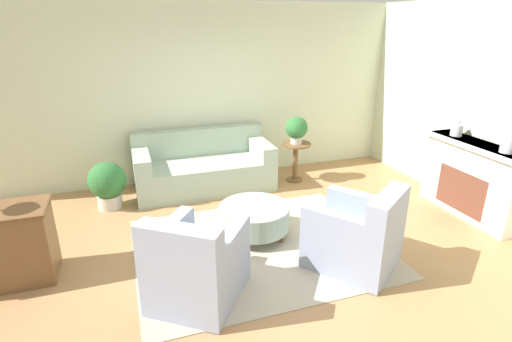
% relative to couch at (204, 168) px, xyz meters
% --- Properties ---
extents(ground_plane, '(16.00, 16.00, 0.00)m').
position_rel_couch_xyz_m(ground_plane, '(0.23, -2.00, -0.33)').
color(ground_plane, '#AD7F51').
extents(wall_back, '(8.98, 0.12, 2.80)m').
position_rel_couch_xyz_m(wall_back, '(0.23, 0.56, 1.07)').
color(wall_back, beige).
rests_on(wall_back, ground_plane).
extents(wall_right, '(0.12, 10.40, 2.80)m').
position_rel_couch_xyz_m(wall_right, '(3.49, -2.00, 1.07)').
color(wall_right, beige).
rests_on(wall_right, ground_plane).
extents(rug, '(2.83, 2.29, 0.01)m').
position_rel_couch_xyz_m(rug, '(0.23, -2.00, -0.32)').
color(rug, '#B2A893').
rests_on(rug, ground_plane).
extents(couch, '(2.11, 0.95, 0.89)m').
position_rel_couch_xyz_m(couch, '(0.00, 0.00, 0.00)').
color(couch, '#9EB29E').
rests_on(couch, ground_plane).
extents(armchair_left, '(1.12, 1.15, 0.92)m').
position_rel_couch_xyz_m(armchair_left, '(-0.63, -2.69, 0.03)').
color(armchair_left, '#8E99B2').
rests_on(armchair_left, rug).
extents(armchair_right, '(1.12, 1.15, 0.92)m').
position_rel_couch_xyz_m(armchair_right, '(1.09, -2.69, 0.03)').
color(armchair_right, '#8E99B2').
rests_on(armchair_right, rug).
extents(ottoman_table, '(0.86, 0.86, 0.40)m').
position_rel_couch_xyz_m(ottoman_table, '(0.27, -1.73, -0.06)').
color(ottoman_table, '#9EB29E').
rests_on(ottoman_table, rug).
extents(side_table, '(0.48, 0.48, 0.65)m').
position_rel_couch_xyz_m(side_table, '(1.49, -0.20, 0.11)').
color(side_table, brown).
rests_on(side_table, ground_plane).
extents(fireplace, '(0.44, 1.55, 1.01)m').
position_rel_couch_xyz_m(fireplace, '(3.25, -2.09, 0.21)').
color(fireplace, white).
rests_on(fireplace, ground_plane).
extents(vase_mantel_near, '(0.16, 0.16, 0.22)m').
position_rel_couch_xyz_m(vase_mantel_near, '(3.23, -1.69, 0.78)').
color(vase_mantel_near, silver).
rests_on(vase_mantel_near, fireplace).
extents(vase_mantel_far, '(0.16, 0.16, 0.26)m').
position_rel_couch_xyz_m(vase_mantel_far, '(3.23, -2.48, 0.79)').
color(vase_mantel_far, silver).
rests_on(vase_mantel_far, fireplace).
extents(potted_plant_on_side_table, '(0.36, 0.36, 0.44)m').
position_rel_couch_xyz_m(potted_plant_on_side_table, '(1.49, -0.20, 0.57)').
color(potted_plant_on_side_table, beige).
rests_on(potted_plant_on_side_table, side_table).
extents(potted_plant_floor, '(0.52, 0.52, 0.68)m').
position_rel_couch_xyz_m(potted_plant_floor, '(-1.42, -0.29, 0.05)').
color(potted_plant_floor, beige).
rests_on(potted_plant_floor, ground_plane).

